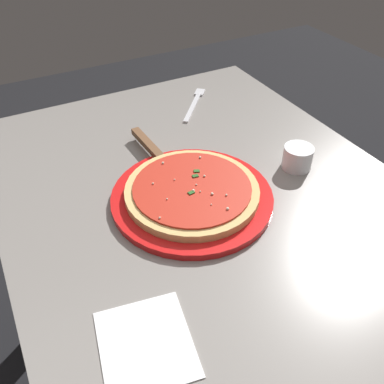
% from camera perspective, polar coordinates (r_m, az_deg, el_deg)
% --- Properties ---
extents(ground_plane, '(5.00, 5.00, 0.00)m').
position_cam_1_polar(ground_plane, '(1.41, 1.87, -24.74)').
color(ground_plane, black).
extents(restaurant_table, '(1.06, 0.78, 0.75)m').
position_cam_1_polar(restaurant_table, '(0.91, 2.67, -7.93)').
color(restaurant_table, black).
rests_on(restaurant_table, ground_plane).
extents(serving_plate, '(0.31, 0.31, 0.01)m').
position_cam_1_polar(serving_plate, '(0.81, 0.00, -0.72)').
color(serving_plate, red).
rests_on(serving_plate, restaurant_table).
extents(pizza, '(0.26, 0.26, 0.02)m').
position_cam_1_polar(pizza, '(0.79, 0.00, 0.19)').
color(pizza, '#DBB26B').
rests_on(pizza, serving_plate).
extents(pizza_server, '(0.22, 0.07, 0.01)m').
position_cam_1_polar(pizza_server, '(0.91, -5.05, 5.35)').
color(pizza_server, silver).
rests_on(pizza_server, serving_plate).
extents(cup_small_sauce, '(0.06, 0.06, 0.05)m').
position_cam_1_polar(cup_small_sauce, '(0.91, 14.27, 4.61)').
color(cup_small_sauce, silver).
rests_on(cup_small_sauce, restaurant_table).
extents(napkin_folded_right, '(0.16, 0.15, 0.00)m').
position_cam_1_polar(napkin_folded_right, '(0.61, -6.35, -19.96)').
color(napkin_folded_right, white).
rests_on(napkin_folded_right, restaurant_table).
extents(fork, '(0.15, 0.14, 0.00)m').
position_cam_1_polar(fork, '(1.14, 0.38, 12.15)').
color(fork, silver).
rests_on(fork, restaurant_table).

